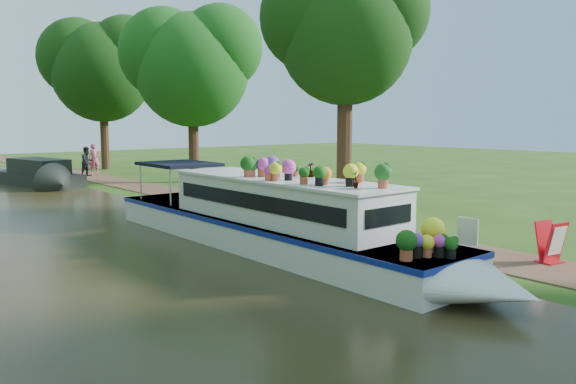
{
  "coord_description": "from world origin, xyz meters",
  "views": [
    {
      "loc": [
        -10.98,
        -11.5,
        3.27
      ],
      "look_at": [
        -1.0,
        0.48,
        1.3
      ],
      "focal_mm": 35.0,
      "sensor_mm": 36.0,
      "label": 1
    }
  ],
  "objects": [
    {
      "name": "plant_boat",
      "position": [
        -2.25,
        -0.75,
        0.85
      ],
      "size": [
        2.29,
        13.52,
        2.26
      ],
      "color": "silver",
      "rests_on": "canal_water"
    },
    {
      "name": "pedestrian_pink",
      "position": [
        1.75,
        22.12,
        0.98
      ],
      "size": [
        0.76,
        0.56,
        1.9
      ],
      "primitive_type": "imported",
      "rotation": [
        0.0,
        0.0,
        -0.16
      ],
      "color": "#DD5B7D",
      "rests_on": "towpath"
    },
    {
      "name": "sandwich_board",
      "position": [
        1.78,
        -5.67,
        0.46
      ],
      "size": [
        0.63,
        0.56,
        0.96
      ],
      "rotation": [
        0.0,
        0.0,
        -0.16
      ],
      "color": "red",
      "rests_on": "towpath"
    },
    {
      "name": "pedestrian_dark",
      "position": [
        1.1,
        21.54,
        0.9
      ],
      "size": [
        1.03,
        0.92,
        1.74
      ],
      "primitive_type": "imported",
      "rotation": [
        0.0,
        0.0,
        0.37
      ],
      "color": "black",
      "rests_on": "towpath"
    },
    {
      "name": "second_boat",
      "position": [
        -2.53,
        18.52,
        0.55
      ],
      "size": [
        3.15,
        7.31,
        1.36
      ],
      "rotation": [
        0.0,
        0.0,
        0.19
      ],
      "color": "black",
      "rests_on": "canal_water"
    },
    {
      "name": "tree_near_overhang",
      "position": [
        3.79,
        3.06,
        6.6
      ],
      "size": [
        5.52,
        5.28,
        8.99
      ],
      "color": "#321C10",
      "rests_on": "ground"
    },
    {
      "name": "towpath",
      "position": [
        1.2,
        0.0,
        0.01
      ],
      "size": [
        2.2,
        100.0,
        0.03
      ],
      "primitive_type": "cube",
      "color": "#4E3324",
      "rests_on": "ground"
    },
    {
      "name": "tree_near_mid",
      "position": [
        4.48,
        15.08,
        6.44
      ],
      "size": [
        6.9,
        6.6,
        9.4
      ],
      "color": "#321C10",
      "rests_on": "ground"
    },
    {
      "name": "ground",
      "position": [
        0.0,
        0.0,
        0.0
      ],
      "size": [
        100.0,
        100.0,
        0.0
      ],
      "primitive_type": "plane",
      "color": "#234411",
      "rests_on": "ground"
    },
    {
      "name": "verge_plant",
      "position": [
        0.05,
        5.0,
        0.24
      ],
      "size": [
        0.49,
        0.45,
        0.47
      ],
      "primitive_type": "imported",
      "rotation": [
        0.0,
        0.0,
        -0.22
      ],
      "color": "#2F6E21",
      "rests_on": "ground"
    },
    {
      "name": "canal_water",
      "position": [
        -6.0,
        0.0,
        0.01
      ],
      "size": [
        10.0,
        100.0,
        0.02
      ],
      "primitive_type": "cube",
      "color": "black",
      "rests_on": "ground"
    },
    {
      "name": "tree_near_far",
      "position": [
        3.98,
        26.09,
        7.05
      ],
      "size": [
        7.59,
        7.26,
        10.3
      ],
      "color": "#321C10",
      "rests_on": "ground"
    }
  ]
}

